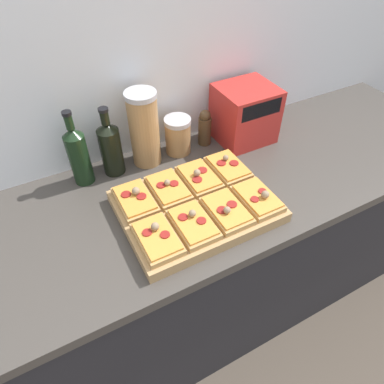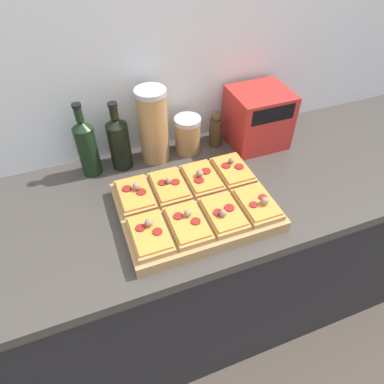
% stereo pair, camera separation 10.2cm
% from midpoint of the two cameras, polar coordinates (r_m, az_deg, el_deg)
% --- Properties ---
extents(ground_plane, '(12.00, 12.00, 0.00)m').
position_cam_midpoint_polar(ground_plane, '(1.82, 0.38, -28.69)').
color(ground_plane, '#4C4238').
extents(wall_back, '(6.00, 0.06, 2.50)m').
position_cam_midpoint_polar(wall_back, '(1.28, -14.68, 20.16)').
color(wall_back, silver).
rests_on(wall_back, ground_plane).
extents(kitchen_counter, '(2.63, 0.67, 0.89)m').
position_cam_midpoint_polar(kitchen_counter, '(1.54, -5.33, -13.31)').
color(kitchen_counter, '#232328').
rests_on(kitchen_counter, ground_plane).
extents(cutting_board, '(0.50, 0.38, 0.04)m').
position_cam_midpoint_polar(cutting_board, '(1.14, -1.85, -2.49)').
color(cutting_board, tan).
rests_on(cutting_board, kitchen_counter).
extents(pizza_slice_back_left, '(0.11, 0.17, 0.05)m').
position_cam_midpoint_polar(pizza_slice_back_left, '(1.14, -12.04, -1.36)').
color(pizza_slice_back_left, tan).
rests_on(pizza_slice_back_left, cutting_board).
extents(pizza_slice_back_midleft, '(0.11, 0.17, 0.05)m').
position_cam_midpoint_polar(pizza_slice_back_midleft, '(1.16, -6.53, 0.54)').
color(pizza_slice_back_midleft, tan).
rests_on(pizza_slice_back_midleft, cutting_board).
extents(pizza_slice_back_midright, '(0.11, 0.17, 0.05)m').
position_cam_midpoint_polar(pizza_slice_back_midright, '(1.19, -1.27, 2.38)').
color(pizza_slice_back_midright, tan).
rests_on(pizza_slice_back_midright, cutting_board).
extents(pizza_slice_back_right, '(0.11, 0.17, 0.05)m').
position_cam_midpoint_polar(pizza_slice_back_right, '(1.24, 3.66, 4.09)').
color(pizza_slice_back_right, tan).
rests_on(pizza_slice_back_right, cutting_board).
extents(pizza_slice_front_left, '(0.11, 0.17, 0.05)m').
position_cam_midpoint_polar(pizza_slice_front_left, '(1.02, -8.73, -7.72)').
color(pizza_slice_front_left, tan).
rests_on(pizza_slice_front_left, cutting_board).
extents(pizza_slice_front_midleft, '(0.11, 0.17, 0.05)m').
position_cam_midpoint_polar(pizza_slice_front_midleft, '(1.04, -2.62, -5.42)').
color(pizza_slice_front_midleft, tan).
rests_on(pizza_slice_front_midleft, cutting_board).
extents(pizza_slice_front_midright, '(0.11, 0.17, 0.05)m').
position_cam_midpoint_polar(pizza_slice_front_midright, '(1.08, 3.09, -3.22)').
color(pizza_slice_front_midright, tan).
rests_on(pizza_slice_front_midright, cutting_board).
extents(pizza_slice_front_right, '(0.11, 0.17, 0.05)m').
position_cam_midpoint_polar(pizza_slice_front_right, '(1.13, 8.37, -1.10)').
color(pizza_slice_front_right, tan).
rests_on(pizza_slice_front_right, cutting_board).
extents(olive_oil_bottle, '(0.07, 0.07, 0.29)m').
position_cam_midpoint_polar(olive_oil_bottle, '(1.27, -20.64, 5.74)').
color(olive_oil_bottle, black).
rests_on(olive_oil_bottle, kitchen_counter).
extents(wine_bottle, '(0.08, 0.08, 0.27)m').
position_cam_midpoint_polar(wine_bottle, '(1.28, -15.66, 7.09)').
color(wine_bottle, black).
rests_on(wine_bottle, kitchen_counter).
extents(grain_jar_tall, '(0.11, 0.11, 0.29)m').
position_cam_midpoint_polar(grain_jar_tall, '(1.29, -10.27, 10.22)').
color(grain_jar_tall, '#AD7F4C').
rests_on(grain_jar_tall, kitchen_counter).
extents(grain_jar_short, '(0.10, 0.10, 0.15)m').
position_cam_midpoint_polar(grain_jar_short, '(1.36, -4.54, 9.31)').
color(grain_jar_short, '#AD7F4C').
rests_on(grain_jar_short, kitchen_counter).
extents(pepper_mill, '(0.05, 0.05, 0.15)m').
position_cam_midpoint_polar(pepper_mill, '(1.41, 0.04, 10.61)').
color(pepper_mill, '#47331E').
rests_on(pepper_mill, kitchen_counter).
extents(toaster_oven, '(0.25, 0.20, 0.23)m').
position_cam_midpoint_polar(toaster_oven, '(1.43, 6.74, 12.75)').
color(toaster_oven, red).
rests_on(toaster_oven, kitchen_counter).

